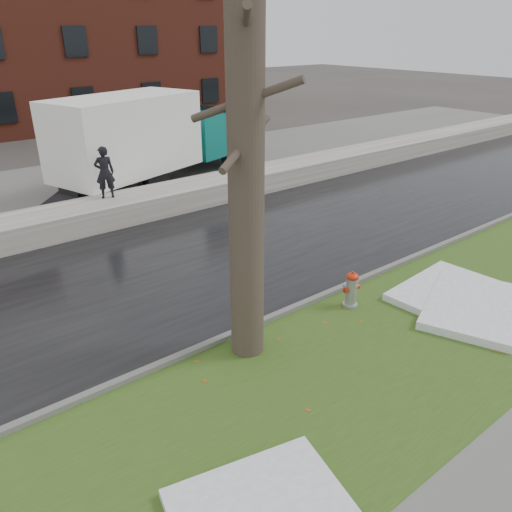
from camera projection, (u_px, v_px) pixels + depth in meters
ground at (327, 331)px, 10.22m from camera, size 120.00×120.00×0.00m
verge at (375, 359)px, 9.32m from camera, size 60.00×4.50×0.04m
road at (207, 258)px, 13.43m from camera, size 60.00×7.00×0.03m
parking_lot at (88, 187)px, 19.51m from camera, size 60.00×9.00×0.03m
curb at (294, 309)px, 10.91m from camera, size 60.00×0.15×0.14m
snowbank at (136, 206)px, 16.29m from camera, size 60.00×1.60×0.75m
brick_building at (5, 40)px, 30.73m from camera, size 26.00×12.00×10.00m
bg_tree_right at (245, 65)px, 34.99m from camera, size 1.40×1.62×6.50m
fire_hydrant at (351, 288)px, 10.89m from camera, size 0.42×0.36×0.85m
tree at (246, 148)px, 7.99m from camera, size 1.49×1.70×7.68m
box_truck at (148, 138)px, 19.02m from camera, size 10.54×5.06×3.52m
worker at (105, 172)px, 15.53m from camera, size 0.68×0.53×1.64m
snow_patch_near at (452, 294)px, 11.41m from camera, size 2.75×2.20×0.16m
snow_patch_far at (261, 510)px, 6.29m from camera, size 2.50×2.05×0.14m
snow_patch_side at (472, 306)px, 10.89m from camera, size 3.28×2.75×0.18m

